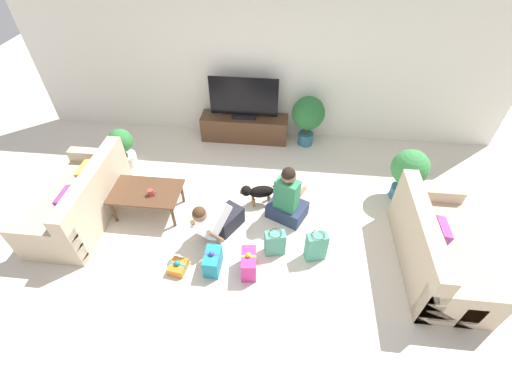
{
  "coord_description": "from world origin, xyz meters",
  "views": [
    {
      "loc": [
        0.44,
        -3.02,
        3.75
      ],
      "look_at": [
        0.08,
        0.42,
        0.45
      ],
      "focal_mm": 24.0,
      "sensor_mm": 36.0,
      "label": 1
    }
  ],
  "objects_px": {
    "tv_console": "(244,128)",
    "potted_plant_back_right": "(308,115)",
    "coffee_table": "(146,193)",
    "potted_plant_corner_left": "(122,147)",
    "tv": "(244,100)",
    "gift_box_a": "(249,264)",
    "person_sitting": "(287,200)",
    "dog": "(258,192)",
    "mug": "(151,192)",
    "person_kneeling": "(217,219)",
    "potted_plant_corner_right": "(409,171)",
    "sofa_left": "(81,201)",
    "gift_box_c": "(213,261)",
    "gift_box_b": "(178,267)",
    "gift_bag_a": "(316,246)",
    "sofa_right": "(436,249)",
    "gift_bag_b": "(275,243)"
  },
  "relations": [
    {
      "from": "person_sitting",
      "to": "gift_box_b",
      "type": "bearing_deg",
      "value": 64.05
    },
    {
      "from": "sofa_left",
      "to": "potted_plant_corner_right",
      "type": "distance_m",
      "value": 4.77
    },
    {
      "from": "coffee_table",
      "to": "person_sitting",
      "type": "distance_m",
      "value": 2.02
    },
    {
      "from": "tv",
      "to": "gift_box_c",
      "type": "height_order",
      "value": "tv"
    },
    {
      "from": "tv",
      "to": "gift_box_a",
      "type": "distance_m",
      "value": 3.03
    },
    {
      "from": "coffee_table",
      "to": "tv",
      "type": "height_order",
      "value": "tv"
    },
    {
      "from": "person_sitting",
      "to": "gift_box_a",
      "type": "bearing_deg",
      "value": 91.74
    },
    {
      "from": "dog",
      "to": "gift_box_a",
      "type": "xyz_separation_m",
      "value": [
        0.01,
        -1.21,
        -0.09
      ]
    },
    {
      "from": "tv_console",
      "to": "potted_plant_back_right",
      "type": "distance_m",
      "value": 1.2
    },
    {
      "from": "potted_plant_corner_left",
      "to": "sofa_right",
      "type": "bearing_deg",
      "value": -18.32
    },
    {
      "from": "potted_plant_back_right",
      "to": "gift_box_c",
      "type": "height_order",
      "value": "potted_plant_back_right"
    },
    {
      "from": "sofa_left",
      "to": "gift_box_c",
      "type": "xyz_separation_m",
      "value": [
        2.04,
        -0.71,
        -0.15
      ]
    },
    {
      "from": "person_sitting",
      "to": "coffee_table",
      "type": "bearing_deg",
      "value": 28.11
    },
    {
      "from": "potted_plant_corner_left",
      "to": "potted_plant_corner_right",
      "type": "distance_m",
      "value": 4.55
    },
    {
      "from": "mug",
      "to": "sofa_left",
      "type": "bearing_deg",
      "value": -173.48
    },
    {
      "from": "mug",
      "to": "person_kneeling",
      "type": "bearing_deg",
      "value": -15.59
    },
    {
      "from": "tv_console",
      "to": "mug",
      "type": "relative_size",
      "value": 13.16
    },
    {
      "from": "potted_plant_corner_left",
      "to": "coffee_table",
      "type": "bearing_deg",
      "value": -53.37
    },
    {
      "from": "gift_box_b",
      "to": "gift_bag_b",
      "type": "relative_size",
      "value": 0.67
    },
    {
      "from": "person_kneeling",
      "to": "gift_bag_b",
      "type": "bearing_deg",
      "value": 16.14
    },
    {
      "from": "gift_bag_a",
      "to": "person_kneeling",
      "type": "bearing_deg",
      "value": 169.78
    },
    {
      "from": "coffee_table",
      "to": "gift_bag_b",
      "type": "distance_m",
      "value": 1.98
    },
    {
      "from": "potted_plant_back_right",
      "to": "mug",
      "type": "bearing_deg",
      "value": -136.66
    },
    {
      "from": "potted_plant_corner_left",
      "to": "gift_box_b",
      "type": "bearing_deg",
      "value": -54.0
    },
    {
      "from": "person_kneeling",
      "to": "gift_box_c",
      "type": "distance_m",
      "value": 0.59
    },
    {
      "from": "tv_console",
      "to": "person_kneeling",
      "type": "distance_m",
      "value": 2.38
    },
    {
      "from": "gift_box_b",
      "to": "gift_bag_a",
      "type": "relative_size",
      "value": 0.57
    },
    {
      "from": "tv_console",
      "to": "tv",
      "type": "height_order",
      "value": "tv"
    },
    {
      "from": "person_sitting",
      "to": "gift_bag_a",
      "type": "xyz_separation_m",
      "value": [
        0.4,
        -0.68,
        -0.13
      ]
    },
    {
      "from": "potted_plant_back_right",
      "to": "person_sitting",
      "type": "bearing_deg",
      "value": -98.26
    },
    {
      "from": "sofa_left",
      "to": "tv_console",
      "type": "relative_size",
      "value": 1.11
    },
    {
      "from": "potted_plant_corner_left",
      "to": "potted_plant_corner_right",
      "type": "relative_size",
      "value": 0.81
    },
    {
      "from": "sofa_left",
      "to": "person_sitting",
      "type": "relative_size",
      "value": 1.85
    },
    {
      "from": "coffee_table",
      "to": "potted_plant_corner_left",
      "type": "relative_size",
      "value": 1.43
    },
    {
      "from": "dog",
      "to": "mug",
      "type": "bearing_deg",
      "value": -89.14
    },
    {
      "from": "sofa_right",
      "to": "mug",
      "type": "height_order",
      "value": "sofa_right"
    },
    {
      "from": "potted_plant_corner_left",
      "to": "gift_box_c",
      "type": "bearing_deg",
      "value": -45.5
    },
    {
      "from": "person_kneeling",
      "to": "dog",
      "type": "height_order",
      "value": "person_kneeling"
    },
    {
      "from": "person_sitting",
      "to": "mug",
      "type": "distance_m",
      "value": 1.91
    },
    {
      "from": "potted_plant_back_right",
      "to": "gift_bag_a",
      "type": "distance_m",
      "value": 2.6
    },
    {
      "from": "tv_console",
      "to": "gift_bag_a",
      "type": "height_order",
      "value": "tv_console"
    },
    {
      "from": "person_sitting",
      "to": "dog",
      "type": "relative_size",
      "value": 1.61
    },
    {
      "from": "person_kneeling",
      "to": "person_sitting",
      "type": "bearing_deg",
      "value": 56.82
    },
    {
      "from": "potted_plant_corner_left",
      "to": "potted_plant_back_right",
      "type": "bearing_deg",
      "value": 17.23
    },
    {
      "from": "potted_plant_back_right",
      "to": "gift_box_c",
      "type": "xyz_separation_m",
      "value": [
        -1.16,
        -2.88,
        -0.45
      ]
    },
    {
      "from": "tv_console",
      "to": "tv",
      "type": "xyz_separation_m",
      "value": [
        0.0,
        0.0,
        0.57
      ]
    },
    {
      "from": "potted_plant_corner_left",
      "to": "gift_box_c",
      "type": "xyz_separation_m",
      "value": [
        1.9,
        -1.93,
        -0.23
      ]
    },
    {
      "from": "potted_plant_corner_left",
      "to": "mug",
      "type": "bearing_deg",
      "value": -51.38
    },
    {
      "from": "potted_plant_corner_left",
      "to": "person_sitting",
      "type": "height_order",
      "value": "person_sitting"
    },
    {
      "from": "potted_plant_corner_right",
      "to": "gift_box_c",
      "type": "height_order",
      "value": "potted_plant_corner_right"
    }
  ]
}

